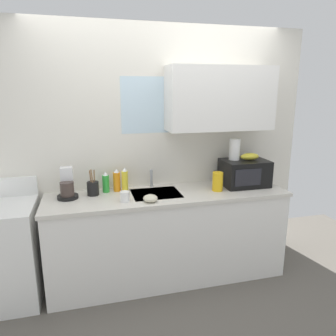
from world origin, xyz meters
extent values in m
cube|color=silver|center=(0.00, 0.35, 1.25)|extent=(3.11, 0.10, 2.50)
cube|color=white|center=(0.57, 0.14, 1.79)|extent=(1.07, 0.32, 0.62)
cube|color=silver|center=(-0.11, 0.31, 1.73)|extent=(0.56, 0.02, 0.55)
cube|color=white|center=(0.00, 0.00, 0.43)|extent=(2.31, 0.60, 0.86)
cube|color=beige|center=(0.00, 0.00, 0.88)|extent=(2.34, 0.63, 0.03)
cube|color=#9EA0A5|center=(-0.11, 0.02, 0.83)|extent=(0.46, 0.38, 0.14)
cylinder|color=#B2B5BA|center=(-0.11, 0.24, 0.99)|extent=(0.03, 0.03, 0.18)
cube|color=white|center=(-1.51, 0.00, 0.45)|extent=(0.60, 0.60, 0.90)
cube|color=white|center=(-1.51, 0.28, 0.99)|extent=(0.60, 0.04, 0.18)
cube|color=black|center=(0.83, 0.05, 1.04)|extent=(0.46, 0.34, 0.27)
cube|color=black|center=(0.78, -0.12, 1.04)|extent=(0.28, 0.01, 0.17)
ellipsoid|color=gold|center=(0.88, 0.05, 1.20)|extent=(0.20, 0.11, 0.07)
cylinder|color=white|center=(0.73, 0.10, 1.28)|extent=(0.11, 0.11, 0.22)
cylinder|color=black|center=(-0.93, 0.08, 0.92)|extent=(0.19, 0.19, 0.03)
cylinder|color=#3F332D|center=(-0.93, 0.07, 1.00)|extent=(0.12, 0.12, 0.13)
cube|color=silver|center=(-0.93, 0.15, 1.05)|extent=(0.11, 0.09, 0.26)
cylinder|color=yellow|center=(-0.39, 0.16, 1.00)|extent=(0.06, 0.06, 0.20)
cone|color=white|center=(-0.39, 0.16, 1.12)|extent=(0.05, 0.05, 0.04)
cylinder|color=orange|center=(-0.47, 0.19, 0.99)|extent=(0.07, 0.07, 0.19)
cone|color=white|center=(-0.47, 0.19, 1.11)|extent=(0.05, 0.05, 0.04)
cylinder|color=green|center=(-0.58, 0.18, 0.98)|extent=(0.07, 0.07, 0.17)
cone|color=white|center=(-0.58, 0.18, 1.09)|extent=(0.05, 0.05, 0.04)
cylinder|color=gold|center=(0.49, -0.05, 0.99)|extent=(0.10, 0.10, 0.19)
cylinder|color=white|center=(-0.43, -0.14, 0.95)|extent=(0.08, 0.08, 0.09)
cylinder|color=black|center=(-0.70, 0.12, 0.97)|extent=(0.11, 0.11, 0.13)
cylinder|color=olive|center=(-0.72, 0.12, 1.04)|extent=(0.03, 0.03, 0.21)
cylinder|color=olive|center=(-0.69, 0.13, 1.04)|extent=(0.02, 0.03, 0.20)
cylinder|color=olive|center=(-0.70, 0.10, 1.05)|extent=(0.03, 0.02, 0.22)
ellipsoid|color=beige|center=(-0.21, -0.20, 0.93)|extent=(0.13, 0.13, 0.06)
camera|label=1|loc=(-0.74, -2.84, 1.88)|focal=34.02mm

